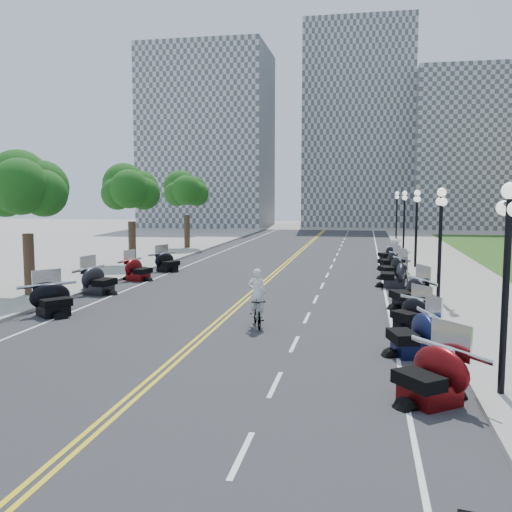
# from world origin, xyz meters

# --- Properties ---
(ground) EXTENTS (160.00, 160.00, 0.00)m
(ground) POSITION_xyz_m (0.00, 0.00, 0.00)
(ground) COLOR gray
(road) EXTENTS (16.00, 90.00, 0.01)m
(road) POSITION_xyz_m (0.00, 10.00, 0.00)
(road) COLOR #333335
(road) RESTS_ON ground
(centerline_yellow_a) EXTENTS (0.12, 90.00, 0.00)m
(centerline_yellow_a) POSITION_xyz_m (-0.12, 10.00, 0.01)
(centerline_yellow_a) COLOR yellow
(centerline_yellow_a) RESTS_ON road
(centerline_yellow_b) EXTENTS (0.12, 90.00, 0.00)m
(centerline_yellow_b) POSITION_xyz_m (0.12, 10.00, 0.01)
(centerline_yellow_b) COLOR yellow
(centerline_yellow_b) RESTS_ON road
(edge_line_north) EXTENTS (0.12, 90.00, 0.00)m
(edge_line_north) POSITION_xyz_m (6.40, 10.00, 0.01)
(edge_line_north) COLOR white
(edge_line_north) RESTS_ON road
(edge_line_south) EXTENTS (0.12, 90.00, 0.00)m
(edge_line_south) POSITION_xyz_m (-6.40, 10.00, 0.01)
(edge_line_south) COLOR white
(edge_line_south) RESTS_ON road
(lane_dash_3) EXTENTS (0.12, 2.00, 0.00)m
(lane_dash_3) POSITION_xyz_m (3.20, -12.00, 0.01)
(lane_dash_3) COLOR white
(lane_dash_3) RESTS_ON road
(lane_dash_4) EXTENTS (0.12, 2.00, 0.00)m
(lane_dash_4) POSITION_xyz_m (3.20, -8.00, 0.01)
(lane_dash_4) COLOR white
(lane_dash_4) RESTS_ON road
(lane_dash_5) EXTENTS (0.12, 2.00, 0.00)m
(lane_dash_5) POSITION_xyz_m (3.20, -4.00, 0.01)
(lane_dash_5) COLOR white
(lane_dash_5) RESTS_ON road
(lane_dash_6) EXTENTS (0.12, 2.00, 0.00)m
(lane_dash_6) POSITION_xyz_m (3.20, 0.00, 0.01)
(lane_dash_6) COLOR white
(lane_dash_6) RESTS_ON road
(lane_dash_7) EXTENTS (0.12, 2.00, 0.00)m
(lane_dash_7) POSITION_xyz_m (3.20, 4.00, 0.01)
(lane_dash_7) COLOR white
(lane_dash_7) RESTS_ON road
(lane_dash_8) EXTENTS (0.12, 2.00, 0.00)m
(lane_dash_8) POSITION_xyz_m (3.20, 8.00, 0.01)
(lane_dash_8) COLOR white
(lane_dash_8) RESTS_ON road
(lane_dash_9) EXTENTS (0.12, 2.00, 0.00)m
(lane_dash_9) POSITION_xyz_m (3.20, 12.00, 0.01)
(lane_dash_9) COLOR white
(lane_dash_9) RESTS_ON road
(lane_dash_10) EXTENTS (0.12, 2.00, 0.00)m
(lane_dash_10) POSITION_xyz_m (3.20, 16.00, 0.01)
(lane_dash_10) COLOR white
(lane_dash_10) RESTS_ON road
(lane_dash_11) EXTENTS (0.12, 2.00, 0.00)m
(lane_dash_11) POSITION_xyz_m (3.20, 20.00, 0.01)
(lane_dash_11) COLOR white
(lane_dash_11) RESTS_ON road
(lane_dash_12) EXTENTS (0.12, 2.00, 0.00)m
(lane_dash_12) POSITION_xyz_m (3.20, 24.00, 0.01)
(lane_dash_12) COLOR white
(lane_dash_12) RESTS_ON road
(lane_dash_13) EXTENTS (0.12, 2.00, 0.00)m
(lane_dash_13) POSITION_xyz_m (3.20, 28.00, 0.01)
(lane_dash_13) COLOR white
(lane_dash_13) RESTS_ON road
(lane_dash_14) EXTENTS (0.12, 2.00, 0.00)m
(lane_dash_14) POSITION_xyz_m (3.20, 32.00, 0.01)
(lane_dash_14) COLOR white
(lane_dash_14) RESTS_ON road
(lane_dash_15) EXTENTS (0.12, 2.00, 0.00)m
(lane_dash_15) POSITION_xyz_m (3.20, 36.00, 0.01)
(lane_dash_15) COLOR white
(lane_dash_15) RESTS_ON road
(lane_dash_16) EXTENTS (0.12, 2.00, 0.00)m
(lane_dash_16) POSITION_xyz_m (3.20, 40.00, 0.01)
(lane_dash_16) COLOR white
(lane_dash_16) RESTS_ON road
(lane_dash_17) EXTENTS (0.12, 2.00, 0.00)m
(lane_dash_17) POSITION_xyz_m (3.20, 44.00, 0.01)
(lane_dash_17) COLOR white
(lane_dash_17) RESTS_ON road
(lane_dash_18) EXTENTS (0.12, 2.00, 0.00)m
(lane_dash_18) POSITION_xyz_m (3.20, 48.00, 0.01)
(lane_dash_18) COLOR white
(lane_dash_18) RESTS_ON road
(lane_dash_19) EXTENTS (0.12, 2.00, 0.00)m
(lane_dash_19) POSITION_xyz_m (3.20, 52.00, 0.01)
(lane_dash_19) COLOR white
(lane_dash_19) RESTS_ON road
(sidewalk_north) EXTENTS (5.00, 90.00, 0.15)m
(sidewalk_north) POSITION_xyz_m (10.50, 10.00, 0.07)
(sidewalk_north) COLOR #9E9991
(sidewalk_north) RESTS_ON ground
(sidewalk_south) EXTENTS (5.00, 90.00, 0.15)m
(sidewalk_south) POSITION_xyz_m (-10.50, 10.00, 0.07)
(sidewalk_south) COLOR #9E9991
(sidewalk_south) RESTS_ON ground
(distant_block_a) EXTENTS (18.00, 14.00, 26.00)m
(distant_block_a) POSITION_xyz_m (-18.00, 62.00, 13.00)
(distant_block_a) COLOR gray
(distant_block_a) RESTS_ON ground
(distant_block_b) EXTENTS (16.00, 12.00, 30.00)m
(distant_block_b) POSITION_xyz_m (4.00, 68.00, 15.00)
(distant_block_b) COLOR gray
(distant_block_b) RESTS_ON ground
(distant_block_c) EXTENTS (20.00, 14.00, 22.00)m
(distant_block_c) POSITION_xyz_m (22.00, 65.00, 11.00)
(distant_block_c) COLOR gray
(distant_block_c) RESTS_ON ground
(street_lamp_1) EXTENTS (0.50, 1.20, 4.90)m
(street_lamp_1) POSITION_xyz_m (8.60, -8.00, 2.60)
(street_lamp_1) COLOR black
(street_lamp_1) RESTS_ON sidewalk_north
(street_lamp_2) EXTENTS (0.50, 1.20, 4.90)m
(street_lamp_2) POSITION_xyz_m (8.60, 4.00, 2.60)
(street_lamp_2) COLOR black
(street_lamp_2) RESTS_ON sidewalk_north
(street_lamp_3) EXTENTS (0.50, 1.20, 4.90)m
(street_lamp_3) POSITION_xyz_m (8.60, 16.00, 2.60)
(street_lamp_3) COLOR black
(street_lamp_3) RESTS_ON sidewalk_north
(street_lamp_4) EXTENTS (0.50, 1.20, 4.90)m
(street_lamp_4) POSITION_xyz_m (8.60, 28.00, 2.60)
(street_lamp_4) COLOR black
(street_lamp_4) RESTS_ON sidewalk_north
(street_lamp_5) EXTENTS (0.50, 1.20, 4.90)m
(street_lamp_5) POSITION_xyz_m (8.60, 40.00, 2.60)
(street_lamp_5) COLOR black
(street_lamp_5) RESTS_ON sidewalk_north
(tree_2) EXTENTS (4.80, 4.80, 9.20)m
(tree_2) POSITION_xyz_m (-10.00, 2.00, 4.75)
(tree_2) COLOR #235619
(tree_2) RESTS_ON sidewalk_south
(tree_3) EXTENTS (4.80, 4.80, 9.20)m
(tree_3) POSITION_xyz_m (-10.00, 14.00, 4.75)
(tree_3) COLOR #235619
(tree_3) RESTS_ON sidewalk_south
(tree_4) EXTENTS (4.80, 4.80, 9.20)m
(tree_4) POSITION_xyz_m (-10.00, 26.00, 4.75)
(tree_4) COLOR #235619
(tree_4) RESTS_ON sidewalk_south
(motorcycle_n_3) EXTENTS (3.02, 3.02, 1.51)m
(motorcycle_n_3) POSITION_xyz_m (6.91, -8.61, 0.75)
(motorcycle_n_3) COLOR #590A0C
(motorcycle_n_3) RESTS_ON road
(motorcycle_n_4) EXTENTS (2.62, 2.62, 1.48)m
(motorcycle_n_4) POSITION_xyz_m (6.85, -4.64, 0.74)
(motorcycle_n_4) COLOR black
(motorcycle_n_4) RESTS_ON road
(motorcycle_n_5) EXTENTS (2.51, 2.51, 1.25)m
(motorcycle_n_5) POSITION_xyz_m (7.05, -1.03, 0.62)
(motorcycle_n_5) COLOR black
(motorcycle_n_5) RESTS_ON road
(motorcycle_n_6) EXTENTS (2.79, 2.79, 1.49)m
(motorcycle_n_6) POSITION_xyz_m (7.25, 2.57, 0.75)
(motorcycle_n_6) COLOR black
(motorcycle_n_6) RESTS_ON road
(motorcycle_n_7) EXTENTS (2.25, 2.25, 1.51)m
(motorcycle_n_7) POSITION_xyz_m (6.90, 8.14, 0.75)
(motorcycle_n_7) COLOR black
(motorcycle_n_7) RESTS_ON road
(motorcycle_n_8) EXTENTS (2.61, 2.61, 1.42)m
(motorcycle_n_8) POSITION_xyz_m (6.94, 11.25, 0.71)
(motorcycle_n_8) COLOR black
(motorcycle_n_8) RESTS_ON road
(motorcycle_n_9) EXTENTS (2.38, 2.38, 1.27)m
(motorcycle_n_9) POSITION_xyz_m (6.93, 15.45, 0.64)
(motorcycle_n_9) COLOR black
(motorcycle_n_9) RESTS_ON road
(motorcycle_n_10) EXTENTS (2.41, 2.41, 1.24)m
(motorcycle_n_10) POSITION_xyz_m (7.01, 19.71, 0.62)
(motorcycle_n_10) COLOR black
(motorcycle_n_10) RESTS_ON road
(motorcycle_s_5) EXTENTS (2.93, 2.93, 1.46)m
(motorcycle_s_5) POSITION_xyz_m (-6.77, -1.49, 0.73)
(motorcycle_s_5) COLOR black
(motorcycle_s_5) RESTS_ON road
(motorcycle_s_6) EXTENTS (2.49, 2.49, 1.51)m
(motorcycle_s_6) POSITION_xyz_m (-7.24, 3.44, 0.75)
(motorcycle_s_6) COLOR black
(motorcycle_s_6) RESTS_ON road
(motorcycle_s_7) EXTENTS (2.33, 2.33, 1.39)m
(motorcycle_s_7) POSITION_xyz_m (-7.09, 7.93, 0.69)
(motorcycle_s_7) COLOR #590A0C
(motorcycle_s_7) RESTS_ON road
(motorcycle_s_8) EXTENTS (2.59, 2.59, 1.34)m
(motorcycle_s_8) POSITION_xyz_m (-6.73, 11.77, 0.67)
(motorcycle_s_8) COLOR black
(motorcycle_s_8) RESTS_ON road
(bicycle) EXTENTS (1.04, 1.87, 1.08)m
(bicycle) POSITION_xyz_m (1.58, -1.91, 0.54)
(bicycle) COLOR #A51414
(bicycle) RESTS_ON road
(cyclist_rider) EXTENTS (0.66, 0.43, 1.81)m
(cyclist_rider) POSITION_xyz_m (1.58, -1.91, 1.99)
(cyclist_rider) COLOR silver
(cyclist_rider) RESTS_ON bicycle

